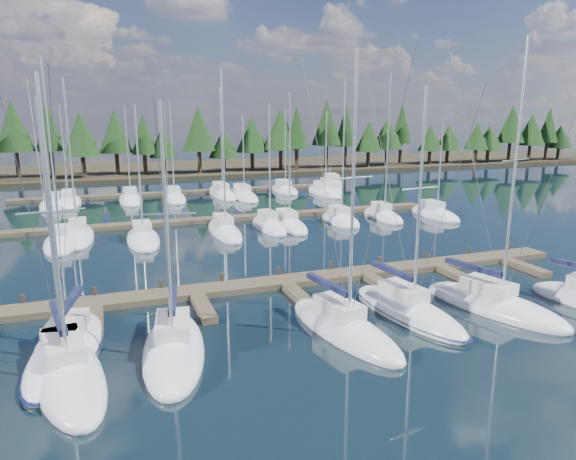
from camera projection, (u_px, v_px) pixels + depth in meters
name	position (u px, v px, depth m)	size (l,w,h in m)	color
ground	(239.00, 243.00, 45.81)	(260.00, 260.00, 0.00)	black
far_shore	(163.00, 170.00, 100.75)	(220.00, 30.00, 0.60)	#2F281A
main_dock	(287.00, 285.00, 34.17)	(44.00, 6.13, 0.90)	brown
back_docks	(200.00, 204.00, 63.72)	(50.00, 21.80, 0.40)	brown
front_sailboat_0	(67.00, 372.00, 22.58)	(4.54, 10.06, 13.74)	silver
front_sailboat_1	(67.00, 351.00, 24.59)	(4.76, 9.95, 12.92)	silver
front_sailboat_2	(174.00, 349.00, 24.75)	(4.28, 9.33, 12.76)	silver
front_sailboat_3	(343.00, 328.00, 27.13)	(4.17, 9.55, 15.10)	silver
front_sailboat_4	(407.00, 310.00, 29.52)	(4.09, 9.64, 13.53)	silver
front_sailboat_5	(493.00, 305.00, 30.35)	(5.45, 9.66, 16.12)	silver
back_sailboat_rows	(207.00, 210.00, 59.76)	(47.94, 33.85, 16.62)	silver
motor_yacht_right	(331.00, 189.00, 74.75)	(4.65, 9.21, 4.40)	silver
tree_line	(165.00, 135.00, 90.04)	(183.93, 11.77, 13.58)	black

